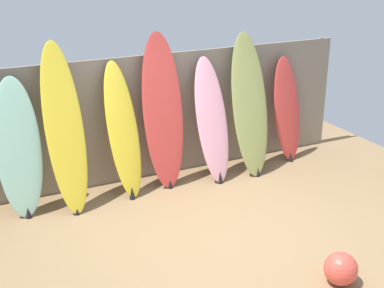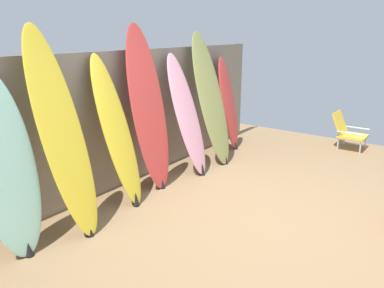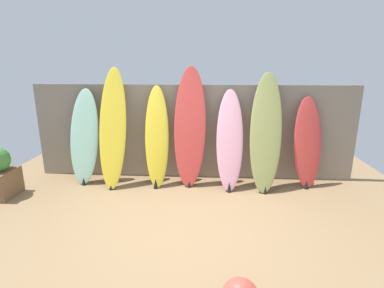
{
  "view_description": "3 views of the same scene",
  "coord_description": "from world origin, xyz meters",
  "views": [
    {
      "loc": [
        -2.73,
        -4.81,
        3.27
      ],
      "look_at": [
        -0.12,
        0.57,
        0.98
      ],
      "focal_mm": 50.0,
      "sensor_mm": 36.0,
      "label": 1
    },
    {
      "loc": [
        -3.57,
        -1.6,
        2.03
      ],
      "look_at": [
        -0.14,
        0.89,
        0.75
      ],
      "focal_mm": 35.0,
      "sensor_mm": 36.0,
      "label": 2
    },
    {
      "loc": [
        0.33,
        -3.57,
        2.19
      ],
      "look_at": [
        0.06,
        0.72,
        1.02
      ],
      "focal_mm": 28.0,
      "sensor_mm": 36.0,
      "label": 3
    }
  ],
  "objects": [
    {
      "name": "surfboard_seafoam_0",
      "position": [
        -1.99,
        1.64,
        0.86
      ],
      "size": [
        0.6,
        0.54,
        1.74
      ],
      "color": "#9ED6BC",
      "rests_on": "ground"
    },
    {
      "name": "surfboard_yellow_1",
      "position": [
        -1.42,
        1.57,
        1.05
      ],
      "size": [
        0.5,
        0.74,
        2.13
      ],
      "color": "yellow",
      "rests_on": "ground"
    },
    {
      "name": "surfboard_red_6",
      "position": [
        2.07,
        1.7,
        0.8
      ],
      "size": [
        0.55,
        0.48,
        1.62
      ],
      "color": "#D13D38",
      "rests_on": "ground"
    },
    {
      "name": "surfboard_olive_5",
      "position": [
        1.29,
        1.56,
        1.01
      ],
      "size": [
        0.62,
        0.76,
        2.04
      ],
      "color": "olive",
      "rests_on": "ground"
    },
    {
      "name": "fence_back",
      "position": [
        -0.0,
        2.01,
        0.9
      ],
      "size": [
        6.08,
        0.11,
        1.8
      ],
      "color": "gray",
      "rests_on": "ground"
    },
    {
      "name": "beach_chair",
      "position": [
        3.31,
        -0.04,
        0.32
      ],
      "size": [
        0.5,
        0.57,
        0.64
      ],
      "rotation": [
        0.0,
        0.0,
        -0.22
      ],
      "color": "silver",
      "rests_on": "ground"
    },
    {
      "name": "surfboard_red_3",
      "position": [
        -0.04,
        1.66,
        1.06
      ],
      "size": [
        0.59,
        0.52,
        2.14
      ],
      "color": "#D13D38",
      "rests_on": "ground"
    },
    {
      "name": "surfboard_yellow_2",
      "position": [
        -0.63,
        1.63,
        0.89
      ],
      "size": [
        0.48,
        0.67,
        1.8
      ],
      "color": "yellow",
      "rests_on": "ground"
    },
    {
      "name": "ground",
      "position": [
        0.0,
        0.0,
        0.0
      ],
      "size": [
        7.68,
        7.68,
        0.0
      ],
      "primitive_type": "plane",
      "color": "#8E704C"
    },
    {
      "name": "surfboard_pink_4",
      "position": [
        0.68,
        1.57,
        0.86
      ],
      "size": [
        0.47,
        0.67,
        1.75
      ],
      "color": "pink",
      "rests_on": "ground"
    }
  ]
}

